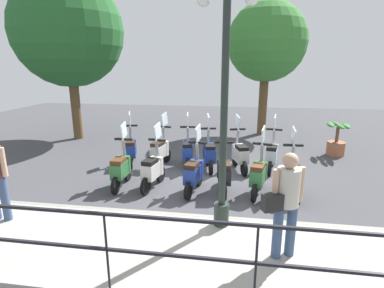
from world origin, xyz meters
The scene contains 20 objects.
ground_plane centered at (0.00, 0.00, 0.00)m, with size 28.00×28.00×0.00m, color #424247.
promenade_walkway centered at (-3.15, 0.00, 0.07)m, with size 2.20×20.00×0.15m.
fence_railing centered at (-4.20, 0.00, 0.91)m, with size 0.04×16.03×1.07m.
lamp_post_near centered at (-2.40, -0.41, 1.99)m, with size 0.26×0.90×4.17m.
pedestrian_with_bag centered at (-3.18, -1.34, 1.08)m, with size 0.48×0.60×1.59m.
tree_large centered at (3.74, 5.65, 4.05)m, with size 4.05×4.05×6.08m.
tree_distant centered at (5.69, -1.69, 3.74)m, with size 3.16×3.16×5.34m.
potted_palm centered at (2.82, -3.86, 0.45)m, with size 1.06×0.66×1.05m.
scooter_near_0 centered at (-0.69, -1.91, 0.48)m, with size 1.23×0.44×1.54m.
scooter_near_1 centered at (-0.68, -1.16, 0.48)m, with size 1.21×0.51×1.54m.
scooter_near_2 centered at (-0.66, -0.37, 0.48)m, with size 1.23×0.44×1.54m.
scooter_near_3 centered at (-0.77, 0.31, 0.48)m, with size 1.23×0.47×1.54m.
scooter_near_4 centered at (-0.67, 1.31, 0.48)m, with size 1.23×0.47×1.54m.
scooter_near_5 centered at (-0.72, 2.09, 0.48)m, with size 1.23×0.44×1.54m.
scooter_far_0 centered at (0.98, -1.62, 0.48)m, with size 1.22×0.48×1.54m.
scooter_far_1 centered at (0.86, -0.74, 0.48)m, with size 1.20×0.55×1.54m.
scooter_far_2 centered at (0.83, 0.11, 0.48)m, with size 1.22×0.49×1.54m.
scooter_far_3 centered at (0.96, 0.74, 0.48)m, with size 1.23×0.46×1.54m.
scooter_far_4 centered at (0.90, 1.54, 0.48)m, with size 1.22×0.50×1.54m.
scooter_far_5 centered at (0.90, 2.42, 0.48)m, with size 1.20×0.55×1.54m.
Camera 1 is at (-7.18, -0.60, 2.90)m, focal length 28.00 mm.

